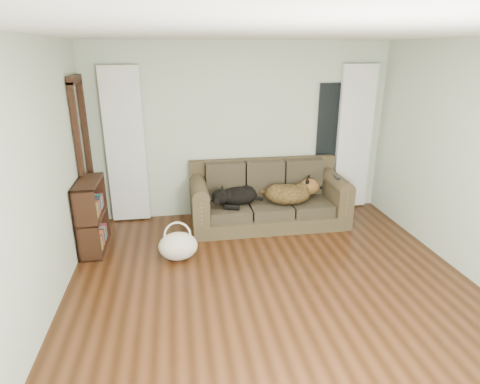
{
  "coord_description": "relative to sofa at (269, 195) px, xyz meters",
  "views": [
    {
      "loc": [
        -0.97,
        -3.44,
        2.47
      ],
      "look_at": [
        -0.16,
        1.6,
        0.65
      ],
      "focal_mm": 30.0,
      "sensor_mm": 36.0,
      "label": 1
    }
  ],
  "objects": [
    {
      "name": "floor",
      "position": [
        -0.33,
        -1.97,
        -0.45
      ],
      "size": [
        5.0,
        5.0,
        0.0
      ],
      "primitive_type": "plane",
      "color": "black",
      "rests_on": "ground"
    },
    {
      "name": "ceiling",
      "position": [
        -0.33,
        -1.97,
        2.15
      ],
      "size": [
        5.0,
        5.0,
        0.0
      ],
      "primitive_type": "plane",
      "color": "white",
      "rests_on": "ground"
    },
    {
      "name": "wall_back",
      "position": [
        -0.33,
        0.53,
        0.85
      ],
      "size": [
        4.5,
        0.04,
        2.6
      ],
      "primitive_type": "cube",
      "color": "beige",
      "rests_on": "ground"
    },
    {
      "name": "wall_left",
      "position": [
        -2.58,
        -1.97,
        0.85
      ],
      "size": [
        0.04,
        5.0,
        2.6
      ],
      "primitive_type": "cube",
      "color": "beige",
      "rests_on": "ground"
    },
    {
      "name": "curtain_left",
      "position": [
        -2.03,
        0.45,
        0.7
      ],
      "size": [
        0.55,
        0.08,
        2.25
      ],
      "primitive_type": "cube",
      "color": "white",
      "rests_on": "ground"
    },
    {
      "name": "curtain_right",
      "position": [
        1.47,
        0.45,
        0.7
      ],
      "size": [
        0.55,
        0.08,
        2.25
      ],
      "primitive_type": "cube",
      "color": "white",
      "rests_on": "ground"
    },
    {
      "name": "window_pane",
      "position": [
        1.12,
        0.5,
        0.95
      ],
      "size": [
        0.5,
        0.03,
        1.2
      ],
      "primitive_type": "cube",
      "color": "black",
      "rests_on": "wall_back"
    },
    {
      "name": "door_casing",
      "position": [
        -2.53,
        0.07,
        0.6
      ],
      "size": [
        0.07,
        0.6,
        2.1
      ],
      "primitive_type": "cube",
      "color": "black",
      "rests_on": "ground"
    },
    {
      "name": "sofa",
      "position": [
        0.0,
        0.0,
        0.0
      ],
      "size": [
        2.27,
        0.98,
        0.93
      ],
      "primitive_type": "cube",
      "color": "#332A1E",
      "rests_on": "floor"
    },
    {
      "name": "dog_black_lab",
      "position": [
        -0.49,
        -0.03,
        0.03
      ],
      "size": [
        0.63,
        0.48,
        0.25
      ],
      "primitive_type": "ellipsoid",
      "rotation": [
        0.0,
        0.0,
        0.14
      ],
      "color": "black",
      "rests_on": "sofa"
    },
    {
      "name": "dog_shepherd",
      "position": [
        0.3,
        -0.09,
        0.04
      ],
      "size": [
        0.76,
        0.59,
        0.3
      ],
      "primitive_type": "ellipsoid",
      "rotation": [
        0.0,
        0.0,
        2.98
      ],
      "color": "black",
      "rests_on": "sofa"
    },
    {
      "name": "tv_remote",
      "position": [
        0.97,
        -0.18,
        0.28
      ],
      "size": [
        0.07,
        0.2,
        0.02
      ],
      "primitive_type": "cube",
      "rotation": [
        0.0,
        0.0,
        -0.06
      ],
      "color": "black",
      "rests_on": "sofa"
    },
    {
      "name": "tote_bag",
      "position": [
        -1.35,
        -0.9,
        -0.29
      ],
      "size": [
        0.59,
        0.53,
        0.35
      ],
      "primitive_type": "ellipsoid",
      "rotation": [
        0.0,
        0.0,
        -0.4
      ],
      "color": "silver",
      "rests_on": "floor"
    },
    {
      "name": "bookshelf",
      "position": [
        -2.42,
        -0.44,
        0.05
      ],
      "size": [
        0.34,
        0.76,
        0.93
      ],
      "primitive_type": "cube",
      "rotation": [
        0.0,
        0.0,
        -0.08
      ],
      "color": "black",
      "rests_on": "floor"
    }
  ]
}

